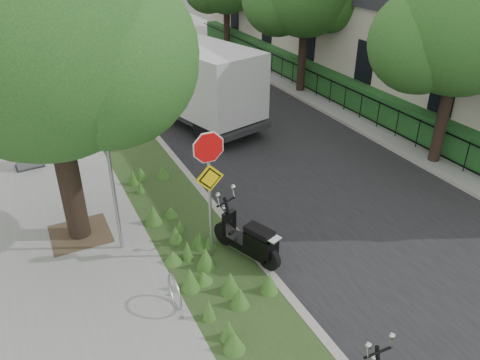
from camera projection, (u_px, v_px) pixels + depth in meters
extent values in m
plane|color=#4C5147|center=(277.00, 257.00, 10.95)|extent=(120.00, 120.00, 0.00)
cube|color=gray|center=(40.00, 134.00, 17.14)|extent=(3.50, 60.00, 0.12)
cube|color=#24401B|center=(115.00, 122.00, 18.20)|extent=(2.00, 60.00, 0.12)
cube|color=#9E9991|center=(140.00, 117.00, 18.58)|extent=(0.20, 60.00, 0.13)
cube|color=black|center=(220.00, 105.00, 19.96)|extent=(7.00, 60.00, 0.01)
cube|color=#9E9991|center=(291.00, 92.00, 21.28)|extent=(0.20, 60.00, 0.13)
cube|color=gray|center=(322.00, 87.00, 21.93)|extent=(3.20, 60.00, 0.12)
cylinder|color=black|center=(64.00, 152.00, 10.47)|extent=(0.52, 0.52, 4.48)
sphere|color=#1B531E|center=(38.00, 27.00, 9.15)|extent=(5.40, 5.40, 5.40)
sphere|color=#1B531E|center=(105.00, 56.00, 9.30)|extent=(3.78, 3.78, 3.78)
cube|color=#473828|center=(80.00, 234.00, 11.55)|extent=(1.40, 1.40, 0.01)
cylinder|color=#A5A8AD|center=(111.00, 173.00, 10.11)|extent=(0.08, 0.08, 4.00)
torus|color=#A5A8AD|center=(175.00, 292.00, 9.20)|extent=(0.05, 0.77, 0.77)
cube|color=#A5A8AD|center=(182.00, 317.00, 9.09)|extent=(0.06, 0.06, 0.04)
cube|color=#A5A8AD|center=(170.00, 294.00, 9.66)|extent=(0.06, 0.06, 0.04)
cylinder|color=#A5A8AD|center=(210.00, 200.00, 10.10)|extent=(0.07, 0.07, 3.00)
cylinder|color=red|center=(209.00, 148.00, 9.47)|extent=(0.86, 0.03, 0.86)
cylinder|color=white|center=(208.00, 147.00, 9.48)|extent=(0.94, 0.02, 0.94)
cube|color=yellow|center=(210.00, 178.00, 9.81)|extent=(0.64, 0.03, 0.64)
cube|color=black|center=(305.00, 69.00, 21.06)|extent=(0.04, 24.00, 0.04)
cube|color=black|center=(304.00, 86.00, 21.45)|extent=(0.04, 24.00, 0.04)
cylinder|color=black|center=(304.00, 79.00, 21.28)|extent=(0.03, 0.03, 1.00)
cube|color=#1A4117|center=(317.00, 76.00, 21.52)|extent=(1.00, 24.00, 1.10)
cylinder|color=black|center=(446.00, 104.00, 14.24)|extent=(0.36, 0.36, 3.81)
sphere|color=#1B531E|center=(463.00, 25.00, 13.12)|extent=(4.00, 4.00, 4.00)
sphere|color=#1B531E|center=(420.00, 42.00, 13.48)|extent=(3.00, 3.00, 3.00)
cylinder|color=black|center=(303.00, 45.00, 20.47)|extent=(0.36, 0.36, 4.03)
cylinder|color=black|center=(227.00, 20.00, 26.84)|extent=(0.36, 0.36, 3.64)
cylinder|color=black|center=(225.00, 233.00, 11.08)|extent=(0.33, 0.58, 0.57)
cylinder|color=black|center=(269.00, 258.00, 10.27)|extent=(0.33, 0.58, 0.57)
cube|color=black|center=(248.00, 245.00, 10.63)|extent=(0.81, 1.32, 0.20)
cube|color=black|center=(261.00, 243.00, 10.27)|extent=(0.63, 0.81, 0.44)
cube|color=black|center=(259.00, 231.00, 10.17)|extent=(0.55, 0.74, 0.13)
cube|color=#262628|center=(200.00, 111.00, 17.91)|extent=(3.49, 5.97, 0.19)
cube|color=#B7BABC|center=(167.00, 75.00, 18.90)|extent=(2.48, 1.99, 1.69)
cube|color=silver|center=(208.00, 80.00, 16.88)|extent=(3.29, 4.49, 2.33)
cube|color=#262628|center=(30.00, 166.00, 14.72)|extent=(0.87, 0.62, 0.04)
cube|color=#5D6062|center=(26.00, 151.00, 14.47)|extent=(0.77, 0.52, 1.10)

